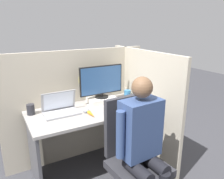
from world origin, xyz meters
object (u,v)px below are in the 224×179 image
Objects in this scene: carrot_toy at (91,114)px; coffee_mug at (127,94)px; person at (143,141)px; paper_box at (102,100)px; laptop at (61,109)px; monitor at (101,81)px; stapler at (131,99)px; pen_cup at (31,109)px; office_chair at (133,153)px.

carrot_toy is 0.70m from coffee_mug.
person is 12.43× the size of coffee_mug.
paper_box is 0.54m from laptop.
carrot_toy is (-0.28, -0.33, -0.24)m from monitor.
paper_box is at bearing -90.00° from monitor.
carrot_toy is 0.12× the size of person.
monitor is 0.99m from person.
laptop reaches higher than carrot_toy.
monitor is at bearing 49.11° from carrot_toy.
stapler is (0.86, -0.04, -0.02)m from laptop.
person reaches higher than paper_box.
coffee_mug is at bearing 25.30° from carrot_toy.
coffee_mug is 0.91× the size of pen_cup.
stapler is (0.33, -0.14, -0.00)m from paper_box.
paper_box is at bearing 156.81° from stapler.
monitor is 0.94m from office_chair.
monitor reaches higher than laptop.
monitor is 0.43m from stapler.
laptop is 0.89m from coffee_mug.
paper_box is 1.99× the size of stapler.
office_chair is at bearing 86.41° from person.
coffee_mug is (0.02, 0.12, 0.02)m from stapler.
laptop is 2.20× the size of stapler.
monitor is at bearing 90.00° from paper_box.
laptop is at bearing -24.56° from pen_cup.
coffee_mug is (0.43, 0.76, 0.29)m from office_chair.
paper_box is 2.95× the size of pen_cup.
person is (-0.01, -0.16, 0.21)m from office_chair.
paper_box is 0.95m from person.
laptop is (-0.53, -0.11, -0.21)m from monitor.
stapler is 0.13× the size of person.
stapler is 0.91m from person.
laptop is 0.35× the size of office_chair.
paper_box is 0.32× the size of office_chair.
stapler is at bearing 62.07° from person.
monitor is 0.41m from coffee_mug.
office_chair reaches higher than pen_cup.
person is at bearing -95.64° from monitor.
carrot_toy is 1.37× the size of pen_cup.
monitor is at bearing 11.33° from laptop.
pen_cup is at bearing 126.56° from person.
paper_box reaches higher than carrot_toy.
pen_cup reaches higher than coffee_mug.
office_chair reaches higher than carrot_toy.
stapler is 0.12m from coffee_mug.
paper_box is 0.36m from stapler.
paper_box is 0.83m from office_chair.
office_chair is 0.26m from person.
carrot_toy is at bearing -163.54° from stapler.
laptop is 3.57× the size of coffee_mug.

